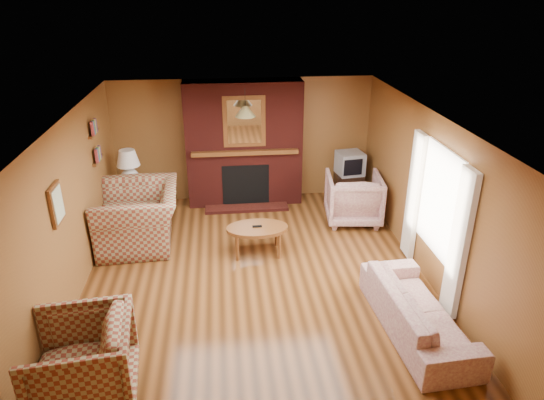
{
  "coord_description": "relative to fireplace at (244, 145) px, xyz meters",
  "views": [
    {
      "loc": [
        -0.44,
        -5.92,
        4.01
      ],
      "look_at": [
        0.28,
        0.6,
        1.07
      ],
      "focal_mm": 32.0,
      "sensor_mm": 36.0,
      "label": 1
    }
  ],
  "objects": [
    {
      "name": "floor",
      "position": [
        0.0,
        -2.98,
        -1.18
      ],
      "size": [
        6.5,
        6.5,
        0.0
      ],
      "primitive_type": "plane",
      "color": "#42230E",
      "rests_on": "ground"
    },
    {
      "name": "ceiling",
      "position": [
        0.0,
        -2.98,
        1.22
      ],
      "size": [
        6.5,
        6.5,
        0.0
      ],
      "primitive_type": "plane",
      "rotation": [
        3.14,
        0.0,
        0.0
      ],
      "color": "silver",
      "rests_on": "wall_back"
    },
    {
      "name": "wall_back",
      "position": [
        0.0,
        0.27,
        0.02
      ],
      "size": [
        6.5,
        0.0,
        6.5
      ],
      "primitive_type": "plane",
      "rotation": [
        1.57,
        0.0,
        0.0
      ],
      "color": "brown",
      "rests_on": "floor"
    },
    {
      "name": "wall_front",
      "position": [
        0.0,
        -6.23,
        0.02
      ],
      "size": [
        6.5,
        0.0,
        6.5
      ],
      "primitive_type": "plane",
      "rotation": [
        -1.57,
        0.0,
        0.0
      ],
      "color": "brown",
      "rests_on": "floor"
    },
    {
      "name": "wall_left",
      "position": [
        -2.5,
        -2.98,
        0.02
      ],
      "size": [
        0.0,
        6.5,
        6.5
      ],
      "primitive_type": "plane",
      "rotation": [
        1.57,
        0.0,
        1.57
      ],
      "color": "brown",
      "rests_on": "floor"
    },
    {
      "name": "wall_right",
      "position": [
        2.5,
        -2.98,
        0.02
      ],
      "size": [
        0.0,
        6.5,
        6.5
      ],
      "primitive_type": "plane",
      "rotation": [
        1.57,
        0.0,
        -1.57
      ],
      "color": "brown",
      "rests_on": "floor"
    },
    {
      "name": "fireplace",
      "position": [
        0.0,
        0.0,
        0.0
      ],
      "size": [
        2.2,
        0.82,
        2.4
      ],
      "color": "#491310",
      "rests_on": "floor"
    },
    {
      "name": "window_right",
      "position": [
        2.45,
        -3.18,
        -0.06
      ],
      "size": [
        0.1,
        1.85,
        2.0
      ],
      "color": "beige",
      "rests_on": "wall_right"
    },
    {
      "name": "bookshelf",
      "position": [
        -2.44,
        -1.08,
        0.48
      ],
      "size": [
        0.09,
        0.55,
        0.71
      ],
      "color": "brown",
      "rests_on": "wall_left"
    },
    {
      "name": "botanical_print",
      "position": [
        -2.47,
        -3.28,
        0.37
      ],
      "size": [
        0.05,
        0.4,
        0.5
      ],
      "color": "brown",
      "rests_on": "wall_left"
    },
    {
      "name": "pendant_light",
      "position": [
        0.0,
        -0.68,
        0.82
      ],
      "size": [
        0.36,
        0.36,
        0.48
      ],
      "color": "black",
      "rests_on": "ceiling"
    },
    {
      "name": "plaid_loveseat",
      "position": [
        -1.85,
        -1.49,
        -0.7
      ],
      "size": [
        1.39,
        1.57,
        0.97
      ],
      "primitive_type": "imported",
      "rotation": [
        0.0,
        0.0,
        -1.51
      ],
      "color": "maroon",
      "rests_on": "floor"
    },
    {
      "name": "plaid_armchair",
      "position": [
        -1.95,
        -4.87,
        -0.72
      ],
      "size": [
        1.12,
        1.1,
        0.93
      ],
      "primitive_type": "imported",
      "rotation": [
        0.0,
        0.0,
        -1.47
      ],
      "color": "maroon",
      "rests_on": "floor"
    },
    {
      "name": "floral_sofa",
      "position": [
        1.9,
        -4.2,
        -0.89
      ],
      "size": [
        0.91,
        2.07,
        0.59
      ],
      "primitive_type": "imported",
      "rotation": [
        0.0,
        0.0,
        1.63
      ],
      "color": "beige",
      "rests_on": "floor"
    },
    {
      "name": "floral_armchair",
      "position": [
        1.91,
        -1.07,
        -0.73
      ],
      "size": [
        1.06,
        1.09,
        0.9
      ],
      "primitive_type": "imported",
      "rotation": [
        0.0,
        0.0,
        3.03
      ],
      "color": "beige",
      "rests_on": "floor"
    },
    {
      "name": "coffee_table",
      "position": [
        0.07,
        -2.08,
        -0.76
      ],
      "size": [
        0.98,
        0.61,
        0.5
      ],
      "color": "brown",
      "rests_on": "floor"
    },
    {
      "name": "side_table",
      "position": [
        -2.1,
        -0.53,
        -0.86
      ],
      "size": [
        0.49,
        0.49,
        0.65
      ],
      "primitive_type": "cube",
      "rotation": [
        0.0,
        0.0,
        -0.01
      ],
      "color": "brown",
      "rests_on": "floor"
    },
    {
      "name": "table_lamp",
      "position": [
        -2.1,
        -0.53,
        -0.15
      ],
      "size": [
        0.41,
        0.41,
        0.68
      ],
      "color": "white",
      "rests_on": "side_table"
    },
    {
      "name": "tv_stand",
      "position": [
        2.05,
        -0.18,
        -0.89
      ],
      "size": [
        0.56,
        0.51,
        0.58
      ],
      "primitive_type": "cube",
      "rotation": [
        0.0,
        0.0,
        -0.06
      ],
      "color": "black",
      "rests_on": "floor"
    },
    {
      "name": "crt_tv",
      "position": [
        2.05,
        -0.19,
        -0.38
      ],
      "size": [
        0.54,
        0.54,
        0.44
      ],
      "color": "#9C9EA3",
      "rests_on": "tv_stand"
    }
  ]
}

